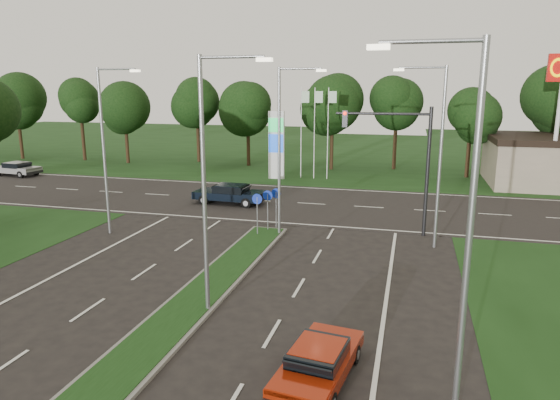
# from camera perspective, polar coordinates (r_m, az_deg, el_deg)

# --- Properties ---
(verge_far) EXTENTS (160.00, 50.00, 0.02)m
(verge_far) POSITION_cam_1_polar(r_m,az_deg,el_deg) (65.47, 8.12, 5.55)
(verge_far) COLOR black
(verge_far) RESTS_ON ground
(cross_road) EXTENTS (160.00, 12.00, 0.02)m
(cross_road) POSITION_cam_1_polar(r_m,az_deg,el_deg) (35.30, 2.01, -0.35)
(cross_road) COLOR black
(cross_road) RESTS_ON ground
(median_kerb) EXTENTS (2.00, 26.00, 0.12)m
(median_kerb) POSITION_cam_1_polar(r_m,az_deg,el_deg) (17.42, -13.38, -14.56)
(median_kerb) COLOR slate
(median_kerb) RESTS_ON ground
(streetlight_median_near) EXTENTS (2.53, 0.22, 9.00)m
(streetlight_median_near) POSITION_cam_1_polar(r_m,az_deg,el_deg) (17.13, -8.13, 2.96)
(streetlight_median_near) COLOR gray
(streetlight_median_near) RESTS_ON ground
(streetlight_median_far) EXTENTS (2.53, 0.22, 9.00)m
(streetlight_median_far) POSITION_cam_1_polar(r_m,az_deg,el_deg) (26.54, 0.33, 6.48)
(streetlight_median_far) COLOR gray
(streetlight_median_far) RESTS_ON ground
(streetlight_left_far) EXTENTS (2.53, 0.22, 9.00)m
(streetlight_left_far) POSITION_cam_1_polar(r_m,az_deg,el_deg) (28.57, -19.23, 6.22)
(streetlight_left_far) COLOR gray
(streetlight_left_far) RESTS_ON ground
(streetlight_right_far) EXTENTS (2.53, 0.22, 9.00)m
(streetlight_right_far) POSITION_cam_1_polar(r_m,az_deg,el_deg) (25.72, 17.48, 5.71)
(streetlight_right_far) COLOR gray
(streetlight_right_far) RESTS_ON ground
(streetlight_right_near) EXTENTS (2.53, 0.22, 9.00)m
(streetlight_right_near) POSITION_cam_1_polar(r_m,az_deg,el_deg) (11.94, 20.04, -1.91)
(streetlight_right_near) COLOR gray
(streetlight_right_near) RESTS_ON ground
(traffic_signal) EXTENTS (5.10, 0.42, 7.00)m
(traffic_signal) POSITION_cam_1_polar(r_m,az_deg,el_deg) (27.73, 13.93, 5.49)
(traffic_signal) COLOR black
(traffic_signal) RESTS_ON ground
(median_signs) EXTENTS (1.16, 1.76, 2.38)m
(median_signs) POSITION_cam_1_polar(r_m,az_deg,el_deg) (27.74, -1.48, -0.30)
(median_signs) COLOR gray
(median_signs) RESTS_ON ground
(gas_pylon) EXTENTS (5.80, 1.26, 8.00)m
(gas_pylon) POSITION_cam_1_polar(r_m,az_deg,el_deg) (44.35, -0.12, 6.51)
(gas_pylon) COLOR silver
(gas_pylon) RESTS_ON ground
(treeline_far) EXTENTS (6.00, 6.00, 9.90)m
(treeline_far) POSITION_cam_1_polar(r_m,az_deg,el_deg) (50.06, 6.35, 11.30)
(treeline_far) COLOR black
(treeline_far) RESTS_ON ground
(red_sedan) EXTENTS (2.11, 4.11, 1.08)m
(red_sedan) POSITION_cam_1_polar(r_m,az_deg,el_deg) (14.46, 4.43, -17.91)
(red_sedan) COLOR maroon
(red_sedan) RESTS_ON ground
(navy_sedan) EXTENTS (5.03, 2.27, 1.36)m
(navy_sedan) POSITION_cam_1_polar(r_m,az_deg,el_deg) (35.11, -5.71, 0.75)
(navy_sedan) COLOR black
(navy_sedan) RESTS_ON ground
(far_car_a) EXTENTS (4.61, 2.37, 1.27)m
(far_car_a) POSITION_cam_1_polar(r_m,az_deg,el_deg) (52.31, -27.89, 3.20)
(far_car_a) COLOR gray
(far_car_a) RESTS_ON ground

